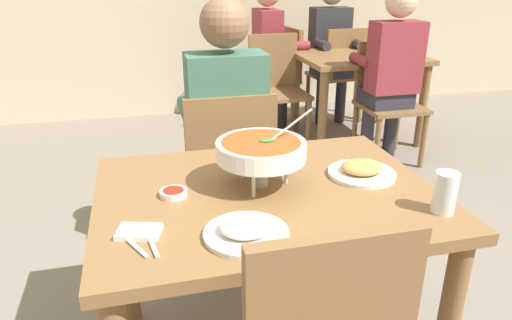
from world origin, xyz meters
name	(u,v)px	position (x,y,z in m)	size (l,w,h in m)	color
dining_table_main	(267,221)	(0.00, 0.00, 0.62)	(1.12, 0.85, 0.73)	brown
chair_diner_main	(228,169)	(0.00, 0.71, 0.51)	(0.44, 0.44, 0.90)	brown
diner_main	(225,121)	(0.00, 0.74, 0.75)	(0.40, 0.45, 1.31)	#2D2D38
curry_bowl	(261,151)	(-0.01, 0.04, 0.86)	(0.33, 0.30, 0.26)	silver
rice_plate	(246,230)	(-0.13, -0.26, 0.75)	(0.24, 0.24, 0.06)	white
appetizer_plate	(362,170)	(0.36, 0.03, 0.75)	(0.24, 0.24, 0.06)	white
sauce_dish	(173,193)	(-0.31, 0.04, 0.74)	(0.09, 0.09, 0.02)	white
napkin_folded	(139,232)	(-0.42, -0.18, 0.74)	(0.12, 0.08, 0.02)	white
fork_utensil	(132,243)	(-0.44, -0.23, 0.74)	(0.01, 0.17, 0.01)	silver
spoon_utensil	(151,241)	(-0.39, -0.23, 0.74)	(0.01, 0.17, 0.01)	silver
drink_glass	(445,195)	(0.48, -0.27, 0.79)	(0.07, 0.07, 0.13)	silver
dining_table_far	(358,70)	(1.43, 2.29, 0.60)	(1.00, 0.80, 0.73)	brown
chair_bg_left	(340,70)	(1.48, 2.76, 0.51)	(0.48, 0.48, 0.90)	brown
chair_bg_middle	(386,94)	(1.45, 1.82, 0.51)	(0.44, 0.44, 0.90)	brown
chair_bg_right	(281,71)	(0.92, 2.86, 0.51)	(0.48, 0.48, 0.90)	brown
chair_bg_corner	(276,83)	(0.74, 2.39, 0.51)	(0.45, 0.45, 0.90)	brown
patron_bg_left	(331,44)	(1.40, 2.82, 0.75)	(0.40, 0.45, 1.31)	#2D2D38
patron_bg_middle	(391,67)	(1.41, 1.71, 0.75)	(0.40, 0.45, 1.31)	#2D2D38
patron_bg_right	(271,47)	(0.81, 2.80, 0.75)	(0.45, 0.40, 1.31)	#2D2D38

